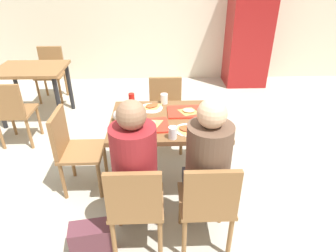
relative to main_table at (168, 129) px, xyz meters
name	(u,v)px	position (x,y,z in m)	size (l,w,h in m)	color
ground_plane	(168,184)	(0.00, 0.00, -0.65)	(10.00, 10.00, 0.02)	#B2AD9E
back_wall	(161,1)	(0.00, 3.20, 0.76)	(10.00, 0.10, 2.80)	beige
main_table	(168,129)	(0.00, 0.00, 0.00)	(1.04, 0.79, 0.75)	brown
chair_near_left	(136,204)	(-0.26, -0.78, -0.16)	(0.40, 0.40, 0.83)	olive
chair_near_right	(208,202)	(0.26, -0.78, -0.16)	(0.40, 0.40, 0.83)	olive
chair_far_side	(166,108)	(0.00, 0.78, -0.16)	(0.40, 0.40, 0.83)	olive
chair_left_end	(72,146)	(-0.90, 0.00, -0.16)	(0.40, 0.40, 0.83)	olive
person_in_red	(135,164)	(-0.26, -0.64, 0.08)	(0.32, 0.42, 1.24)	#383842
person_in_brown_jacket	(207,162)	(0.26, -0.64, 0.08)	(0.32, 0.42, 1.24)	#383842
tray_red_near	(148,126)	(-0.18, -0.14, 0.12)	(0.36, 0.26, 0.02)	red
tray_red_far	(187,112)	(0.18, 0.12, 0.12)	(0.36, 0.26, 0.02)	red
paper_plate_center	(151,108)	(-0.16, 0.22, 0.11)	(0.22, 0.22, 0.01)	white
paper_plate_near_edge	(187,130)	(0.16, -0.22, 0.11)	(0.22, 0.22, 0.01)	white
pizza_slice_a	(147,124)	(-0.19, -0.14, 0.14)	(0.29, 0.26, 0.02)	tan
pizza_slice_b	(189,111)	(0.20, 0.11, 0.14)	(0.20, 0.19, 0.02)	#C68C47
pizza_slice_c	(152,106)	(-0.15, 0.24, 0.13)	(0.22, 0.21, 0.02)	tan
pizza_slice_d	(188,129)	(0.16, -0.22, 0.13)	(0.26, 0.22, 0.02)	tan
plastic_cup_a	(164,99)	(-0.03, 0.33, 0.16)	(0.07, 0.07, 0.10)	white
plastic_cup_b	(173,133)	(0.03, -0.33, 0.16)	(0.07, 0.07, 0.10)	white
soda_can	(217,111)	(0.44, 0.02, 0.17)	(0.07, 0.07, 0.12)	#B7BCC6
condiment_bottle	(132,101)	(-0.34, 0.22, 0.19)	(0.06, 0.06, 0.16)	red
foil_bundle	(118,116)	(-0.44, -0.02, 0.16)	(0.10, 0.10, 0.10)	silver
handbag	(92,239)	(-0.61, -0.79, -0.50)	(0.32, 0.16, 0.28)	#592D38
drink_fridge	(249,31)	(1.51, 2.85, 0.31)	(0.70, 0.60, 1.90)	maroon
background_table	(32,77)	(-1.80, 1.54, -0.02)	(0.90, 0.70, 0.75)	olive
background_chair_near	(12,110)	(-1.80, 0.81, -0.16)	(0.40, 0.40, 0.83)	olive
background_chair_far	(51,70)	(-1.80, 2.28, -0.16)	(0.40, 0.40, 0.83)	olive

